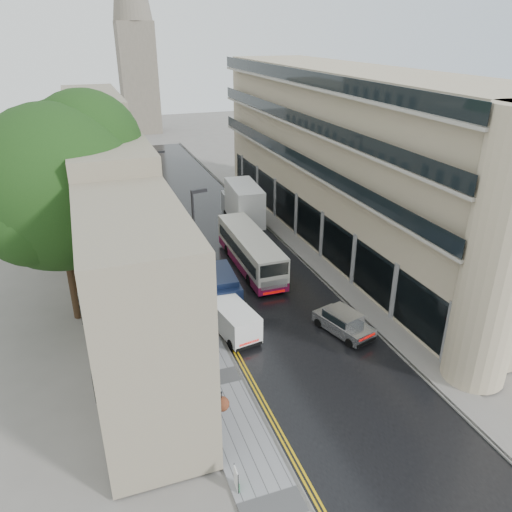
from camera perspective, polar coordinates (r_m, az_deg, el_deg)
road at (r=42.47m, az=-2.98°, el=1.08°), size 9.00×85.00×0.02m
left_sidewalk at (r=41.32m, az=-10.76°, el=0.02°), size 2.70×85.00×0.12m
right_sidewalk at (r=44.17m, az=3.73°, el=2.08°), size 1.80×85.00×0.12m
old_shop_row at (r=41.35m, az=-16.97°, el=8.19°), size 4.50×56.00×12.00m
modern_block at (r=42.90m, az=10.93°, el=10.77°), size 8.00×40.00×14.00m
church_spire at (r=92.60m, az=-14.02°, el=25.89°), size 6.40×6.40×40.00m
tree_near at (r=31.50m, az=-21.34°, el=4.35°), size 10.56×10.56×13.89m
tree_far at (r=44.17m, az=-20.88°, el=8.97°), size 9.24×9.24×12.46m
cream_bus at (r=35.46m, az=-0.78°, el=-1.42°), size 2.36×10.07×2.74m
white_lorry at (r=44.22m, az=-2.40°, el=5.02°), size 3.04×8.21×4.22m
silver_hatchback at (r=29.68m, az=10.75°, el=-9.02°), size 2.67×4.15×1.44m
white_van at (r=28.88m, az=-2.87°, el=-9.02°), size 2.50×4.49×1.92m
navy_van at (r=31.94m, az=-4.95°, el=-4.96°), size 2.22×4.90×2.44m
pedestrian at (r=31.47m, az=-8.29°, el=-6.11°), size 0.70×0.51×1.79m
lamp_post_near at (r=29.71m, az=-6.91°, el=-0.56°), size 0.99×0.39×8.58m
lamp_post_far at (r=45.34m, az=-11.01°, el=7.18°), size 0.81×0.20×7.18m
estate_sign at (r=21.78m, az=-2.27°, el=-24.11°), size 0.10×0.59×0.97m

